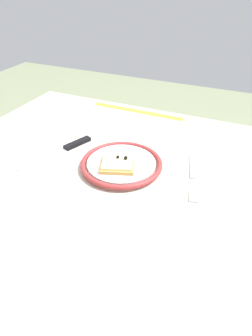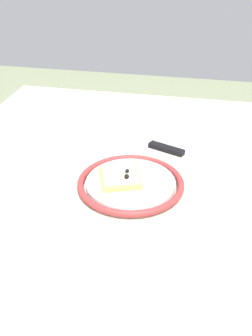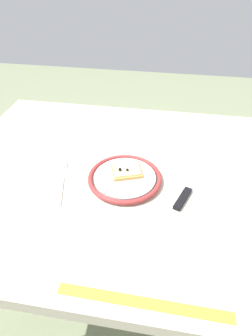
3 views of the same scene
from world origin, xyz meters
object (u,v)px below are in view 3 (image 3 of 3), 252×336
(pizza_slice_near, at_px, (126,170))
(knife, at_px, (187,192))
(measuring_tape, at_px, (143,303))
(dining_table, at_px, (120,192))
(fork, at_px, (62,180))
(napkin, at_px, (251,148))
(plate, at_px, (125,178))

(pizza_slice_near, relative_size, knife, 0.47)
(measuring_tape, bearing_deg, pizza_slice_near, 104.99)
(dining_table, xyz_separation_m, knife, (0.21, -0.06, 0.09))
(knife, xyz_separation_m, fork, (-0.37, -0.01, -0.00))
(fork, bearing_deg, measuring_tape, -48.70)
(pizza_slice_near, relative_size, measuring_tape, 0.31)
(dining_table, distance_m, fork, 0.20)
(dining_table, height_order, pizza_slice_near, pizza_slice_near)
(pizza_slice_near, relative_size, fork, 0.55)
(pizza_slice_near, distance_m, knife, 0.19)
(knife, xyz_separation_m, napkin, (0.22, 0.26, -0.00))
(knife, relative_size, measuring_tape, 0.65)
(dining_table, height_order, plate, plate)
(pizza_slice_near, height_order, measuring_tape, pizza_slice_near)
(pizza_slice_near, xyz_separation_m, measuring_tape, (0.10, -0.38, -0.02))
(dining_table, relative_size, measuring_tape, 3.09)
(plate, bearing_deg, napkin, 30.63)
(pizza_slice_near, xyz_separation_m, fork, (-0.19, -0.05, -0.02))
(plate, xyz_separation_m, fork, (-0.19, -0.03, -0.01))
(knife, xyz_separation_m, measuring_tape, (-0.09, -0.33, -0.00))
(pizza_slice_near, xyz_separation_m, napkin, (0.40, 0.22, -0.02))
(pizza_slice_near, distance_m, napkin, 0.46)
(knife, bearing_deg, fork, -178.69)
(dining_table, height_order, knife, knife)
(pizza_slice_near, bearing_deg, knife, -14.11)
(plate, relative_size, fork, 1.11)
(dining_table, distance_m, pizza_slice_near, 0.11)
(dining_table, relative_size, plate, 4.97)
(dining_table, height_order, measuring_tape, measuring_tape)
(fork, xyz_separation_m, measuring_tape, (0.28, -0.32, -0.00))
(dining_table, distance_m, measuring_tape, 0.42)
(pizza_slice_near, height_order, knife, pizza_slice_near)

